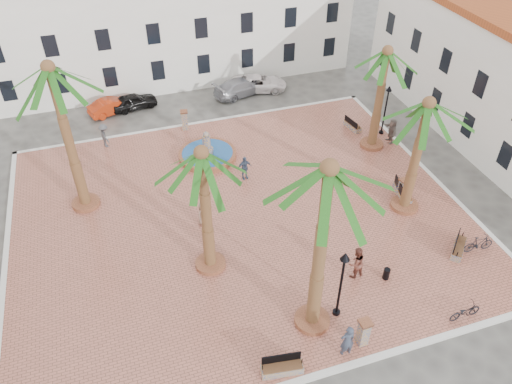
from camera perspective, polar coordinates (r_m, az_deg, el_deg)
ground at (r=29.66m, az=-1.84°, el=-2.78°), size 120.00×120.00×0.00m
plaza at (r=29.61m, az=-1.84°, el=-2.67°), size 26.00×22.00×0.15m
kerb_n at (r=38.29m, az=-6.61°, el=7.80°), size 26.30×0.30×0.16m
kerb_s at (r=22.99m, az=6.57°, el=-20.24°), size 26.30×0.30×0.16m
kerb_e at (r=34.65m, az=19.23°, el=1.92°), size 0.30×22.30×0.16m
kerb_w at (r=29.84m, az=-26.74°, el=-7.54°), size 0.30×22.30×0.16m
building_north at (r=44.34m, az=-9.82°, el=18.70°), size 30.40×7.40×9.50m
fountain at (r=34.19m, az=-5.57°, el=4.37°), size 3.93×3.93×2.03m
palm_nw at (r=27.76m, az=-22.21°, el=11.32°), size 5.38×5.38×9.29m
palm_sw at (r=22.55m, az=-6.13°, el=2.71°), size 5.20×5.20×7.54m
palm_s at (r=18.70m, az=8.14°, el=0.38°), size 5.47×5.47×9.37m
palm_e at (r=27.92m, az=18.81°, el=8.04°), size 5.38×5.38×7.40m
palm_ne at (r=33.40m, az=14.58°, el=14.00°), size 5.28×5.28×7.36m
bench_s at (r=22.70m, az=2.98°, el=-19.44°), size 1.88×0.81×0.96m
bench_se at (r=29.29m, az=22.13°, el=-5.92°), size 1.66×1.64×0.94m
bench_e at (r=31.89m, az=16.34°, el=-0.12°), size 1.09×2.08×1.05m
bench_ne at (r=37.82m, az=10.96°, el=7.44°), size 0.76×1.66×0.84m
lamppost_s at (r=22.81m, az=9.86°, el=-9.20°), size 0.45×0.45×4.14m
lamppost_e at (r=36.60m, az=14.72°, el=9.95°), size 0.41×0.41×3.81m
bollard_se at (r=23.53m, az=12.19°, el=-15.39°), size 0.57×0.57×1.53m
bollard_n at (r=37.19m, az=-8.16°, el=8.17°), size 0.61×0.61×1.51m
bollard_e at (r=31.72m, az=16.34°, el=0.50°), size 0.53×0.53×1.28m
litter_bin at (r=26.65m, az=14.68°, el=-9.03°), size 0.34×0.34×0.66m
cyclist_a at (r=22.97m, az=10.40°, el=-16.36°), size 0.68×0.46×1.86m
bicycle_a at (r=26.09m, az=22.79°, el=-12.49°), size 1.68×0.63×0.87m
cyclist_b at (r=25.97m, az=11.36°, el=-7.91°), size 1.03×0.87×1.91m
bicycle_b at (r=29.57m, az=24.11°, el=-5.41°), size 1.77×0.62×1.05m
pedestrian_fountain_a at (r=28.60m, az=-6.13°, el=-2.48°), size 0.88×0.82×1.52m
pedestrian_fountain_b at (r=31.80m, az=-1.33°, el=2.78°), size 1.01×0.52×1.64m
pedestrian_north at (r=36.40m, az=-16.91°, el=6.20°), size 0.93×1.26×1.75m
pedestrian_east at (r=36.55m, az=15.24°, el=6.77°), size 0.79×1.76×1.84m
car_black at (r=41.03m, az=-13.79°, el=10.03°), size 3.84×2.13×1.24m
car_red at (r=40.84m, az=-16.10°, el=9.45°), size 3.95×2.45×1.23m
car_silver at (r=41.94m, az=-1.68°, el=11.94°), size 5.12×3.23×1.38m
car_white at (r=42.61m, az=0.31°, el=12.35°), size 5.02×3.24×1.29m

